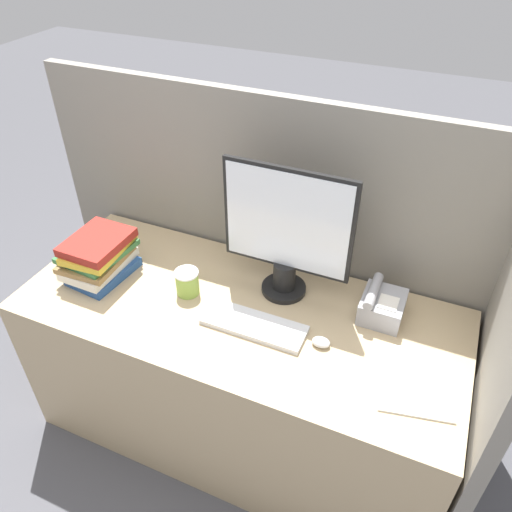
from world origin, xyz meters
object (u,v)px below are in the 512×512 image
coffee_cup (187,282)px  desk_telephone (382,305)px  keyboard (254,325)px  monitor (286,236)px  book_stack (99,256)px  mouse (321,342)px

coffee_cup → desk_telephone: 0.73m
coffee_cup → keyboard: bearing=-12.5°
coffee_cup → monitor: bearing=26.0°
book_stack → desk_telephone: (1.08, 0.21, -0.04)m
coffee_cup → desk_telephone: desk_telephone is taller
keyboard → coffee_cup: 0.32m
keyboard → book_stack: book_stack is taller
mouse → book_stack: bearing=178.9°
keyboard → coffee_cup: coffee_cup is taller
desk_telephone → keyboard: bearing=-149.2°
coffee_cup → book_stack: bearing=-174.0°
book_stack → monitor: bearing=16.0°
monitor → desk_telephone: monitor is taller
book_stack → coffee_cup: bearing=6.0°
mouse → desk_telephone: desk_telephone is taller
mouse → book_stack: 0.93m
mouse → book_stack: size_ratio=0.22×
mouse → desk_telephone: bearing=55.9°
monitor → book_stack: monitor is taller
monitor → mouse: bearing=-45.0°
desk_telephone → mouse: bearing=-124.1°
coffee_cup → mouse: bearing=-5.8°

